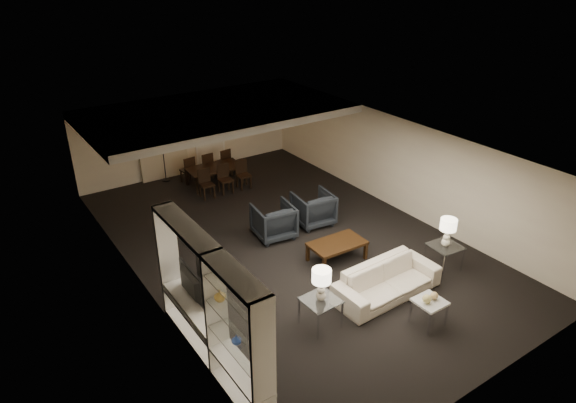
% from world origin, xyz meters
% --- Properties ---
extents(floor, '(11.00, 11.00, 0.00)m').
position_xyz_m(floor, '(0.00, 0.00, 0.00)').
color(floor, black).
rests_on(floor, ground).
extents(ceiling, '(7.00, 11.00, 0.02)m').
position_xyz_m(ceiling, '(0.00, 0.00, 2.50)').
color(ceiling, silver).
rests_on(ceiling, ground).
extents(wall_back, '(7.00, 0.02, 2.50)m').
position_xyz_m(wall_back, '(0.00, 5.50, 1.25)').
color(wall_back, beige).
rests_on(wall_back, ground).
extents(wall_front, '(7.00, 0.02, 2.50)m').
position_xyz_m(wall_front, '(0.00, -5.50, 1.25)').
color(wall_front, beige).
rests_on(wall_front, ground).
extents(wall_left, '(0.02, 11.00, 2.50)m').
position_xyz_m(wall_left, '(-3.50, 0.00, 1.25)').
color(wall_left, beige).
rests_on(wall_left, ground).
extents(wall_right, '(0.02, 11.00, 2.50)m').
position_xyz_m(wall_right, '(3.50, 0.00, 1.25)').
color(wall_right, beige).
rests_on(wall_right, ground).
extents(ceiling_soffit, '(7.00, 4.00, 0.20)m').
position_xyz_m(ceiling_soffit, '(0.00, 3.50, 2.40)').
color(ceiling_soffit, silver).
rests_on(ceiling_soffit, ceiling).
extents(curtains, '(1.50, 0.12, 2.40)m').
position_xyz_m(curtains, '(-0.90, 5.42, 1.20)').
color(curtains, beige).
rests_on(curtains, wall_back).
extents(door, '(0.90, 0.05, 2.10)m').
position_xyz_m(door, '(0.70, 5.47, 1.05)').
color(door, silver).
rests_on(door, wall_back).
extents(painting, '(0.95, 0.04, 0.65)m').
position_xyz_m(painting, '(2.10, 5.46, 1.55)').
color(painting, '#142D38').
rests_on(painting, wall_back).
extents(media_unit, '(0.38, 3.40, 2.35)m').
position_xyz_m(media_unit, '(-3.31, -2.60, 1.18)').
color(media_unit, white).
rests_on(media_unit, wall_left).
extents(pendant_light, '(0.52, 0.52, 0.24)m').
position_xyz_m(pendant_light, '(0.30, 3.50, 1.92)').
color(pendant_light, '#D8591E').
rests_on(pendant_light, ceiling_soffit).
extents(sofa, '(2.31, 0.94, 0.67)m').
position_xyz_m(sofa, '(0.48, -2.85, 0.33)').
color(sofa, beige).
rests_on(sofa, floor).
extents(coffee_table, '(1.29, 0.78, 0.45)m').
position_xyz_m(coffee_table, '(0.48, -1.25, 0.23)').
color(coffee_table, black).
rests_on(coffee_table, floor).
extents(armchair_left, '(1.03, 1.05, 0.85)m').
position_xyz_m(armchair_left, '(-0.12, 0.45, 0.43)').
color(armchair_left, black).
rests_on(armchair_left, floor).
extents(armchair_right, '(1.02, 1.04, 0.85)m').
position_xyz_m(armchair_right, '(1.08, 0.45, 0.43)').
color(armchair_right, black).
rests_on(armchair_right, floor).
extents(side_table_left, '(0.65, 0.65, 0.59)m').
position_xyz_m(side_table_left, '(-1.22, -2.85, 0.29)').
color(side_table_left, white).
rests_on(side_table_left, floor).
extents(side_table_right, '(0.67, 0.67, 0.59)m').
position_xyz_m(side_table_right, '(2.18, -2.85, 0.29)').
color(side_table_right, white).
rests_on(side_table_right, floor).
extents(table_lamp_left, '(0.39, 0.39, 0.65)m').
position_xyz_m(table_lamp_left, '(-1.22, -2.85, 0.91)').
color(table_lamp_left, beige).
rests_on(table_lamp_left, side_table_left).
extents(table_lamp_right, '(0.39, 0.39, 0.65)m').
position_xyz_m(table_lamp_right, '(2.18, -2.85, 0.91)').
color(table_lamp_right, '#F2EACC').
rests_on(table_lamp_right, side_table_right).
extents(marble_table, '(0.52, 0.52, 0.52)m').
position_xyz_m(marble_table, '(0.48, -3.95, 0.26)').
color(marble_table, silver).
rests_on(marble_table, floor).
extents(gold_gourd_a, '(0.17, 0.17, 0.17)m').
position_xyz_m(gold_gourd_a, '(0.38, -3.95, 0.61)').
color(gold_gourd_a, '#E1D177').
rests_on(gold_gourd_a, marble_table).
extents(gold_gourd_b, '(0.15, 0.15, 0.15)m').
position_xyz_m(gold_gourd_b, '(0.58, -3.95, 0.60)').
color(gold_gourd_b, tan).
rests_on(gold_gourd_b, marble_table).
extents(television, '(0.99, 0.13, 0.57)m').
position_xyz_m(television, '(-3.28, -1.66, 1.04)').
color(television, black).
rests_on(television, media_unit).
extents(vase_blue, '(0.15, 0.15, 0.16)m').
position_xyz_m(vase_blue, '(-3.31, -3.49, 1.14)').
color(vase_blue, '#234198').
rests_on(vase_blue, media_unit).
extents(vase_amber, '(0.18, 0.18, 0.19)m').
position_xyz_m(vase_amber, '(-3.31, -3.03, 1.65)').
color(vase_amber, gold).
rests_on(vase_amber, media_unit).
extents(floor_speaker, '(0.14, 0.14, 1.01)m').
position_xyz_m(floor_speaker, '(-2.57, -0.61, 0.50)').
color(floor_speaker, black).
rests_on(floor_speaker, floor).
extents(dining_table, '(1.66, 0.99, 0.57)m').
position_xyz_m(dining_table, '(0.12, 4.02, 0.28)').
color(dining_table, black).
rests_on(dining_table, floor).
extents(chair_nl, '(0.41, 0.41, 0.84)m').
position_xyz_m(chair_nl, '(-0.48, 3.37, 0.42)').
color(chair_nl, black).
rests_on(chair_nl, floor).
extents(chair_nm, '(0.41, 0.41, 0.84)m').
position_xyz_m(chair_nm, '(0.12, 3.37, 0.42)').
color(chair_nm, black).
rests_on(chair_nm, floor).
extents(chair_nr, '(0.41, 0.41, 0.84)m').
position_xyz_m(chair_nr, '(0.72, 3.37, 0.42)').
color(chair_nr, black).
rests_on(chair_nr, floor).
extents(chair_fl, '(0.43, 0.43, 0.84)m').
position_xyz_m(chair_fl, '(-0.48, 4.67, 0.42)').
color(chair_fl, black).
rests_on(chair_fl, floor).
extents(chair_fm, '(0.40, 0.40, 0.84)m').
position_xyz_m(chair_fm, '(0.12, 4.67, 0.42)').
color(chair_fm, black).
rests_on(chair_fm, floor).
extents(chair_fr, '(0.43, 0.43, 0.84)m').
position_xyz_m(chair_fr, '(0.72, 4.67, 0.42)').
color(chair_fr, black).
rests_on(chair_fr, floor).
extents(floor_lamp, '(0.28, 0.28, 1.80)m').
position_xyz_m(floor_lamp, '(-0.99, 5.20, 0.90)').
color(floor_lamp, black).
rests_on(floor_lamp, floor).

